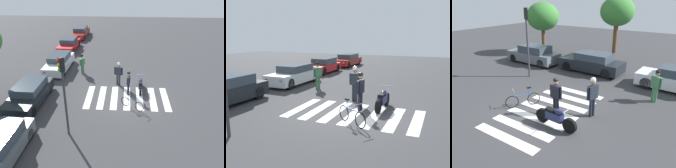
{
  "view_description": "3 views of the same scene",
  "coord_description": "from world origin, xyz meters",
  "views": [
    {
      "loc": [
        -13.87,
        0.19,
        8.24
      ],
      "look_at": [
        0.41,
        1.09,
        0.86
      ],
      "focal_mm": 36.21,
      "sensor_mm": 36.0,
      "label": 1
    },
    {
      "loc": [
        -10.4,
        -3.56,
        3.58
      ],
      "look_at": [
        0.82,
        1.15,
        1.12
      ],
      "focal_mm": 41.09,
      "sensor_mm": 36.0,
      "label": 2
    },
    {
      "loc": [
        5.97,
        -7.45,
        5.06
      ],
      "look_at": [
        0.09,
        1.27,
        0.98
      ],
      "focal_mm": 35.5,
      "sensor_mm": 36.0,
      "label": 3
    }
  ],
  "objects": [
    {
      "name": "ground_plane",
      "position": [
        0.0,
        0.0,
        0.0
      ],
      "size": [
        60.0,
        60.0,
        0.0
      ],
      "primitive_type": "plane",
      "color": "#38383A"
    },
    {
      "name": "police_motorcycle",
      "position": [
        1.17,
        -0.99,
        0.46
      ],
      "size": [
        2.08,
        0.62,
        1.04
      ],
      "color": "black",
      "rests_on": "ground_plane"
    },
    {
      "name": "leaning_bicycle",
      "position": [
        -1.29,
        -0.32,
        0.37
      ],
      "size": [
        1.0,
        1.46,
        0.99
      ],
      "color": "black",
      "rests_on": "ground_plane"
    },
    {
      "name": "officer_on_foot",
      "position": [
        0.55,
        -0.08,
        1.06
      ],
      "size": [
        0.68,
        0.25,
        1.83
      ],
      "color": "black",
      "rests_on": "ground_plane"
    },
    {
      "name": "officer_by_motorcycle",
      "position": [
        2.01,
        0.69,
        1.11
      ],
      "size": [
        0.34,
        0.68,
        1.9
      ],
      "color": "#1E232D",
      "rests_on": "ground_plane"
    },
    {
      "name": "pedestrian_bystander",
      "position": [
        3.99,
        3.88,
        1.01
      ],
      "size": [
        0.6,
        0.39,
        1.75
      ],
      "color": "#3F724C",
      "rests_on": "ground_plane"
    },
    {
      "name": "crosswalk_stripes",
      "position": [
        0.0,
        -0.0,
        0.0
      ],
      "size": [
        3.23,
        5.85,
        0.01
      ],
      "color": "silver",
      "rests_on": "ground_plane"
    },
    {
      "name": "car_white_van",
      "position": [
        4.75,
        6.13,
        0.67
      ],
      "size": [
        4.54,
        1.85,
        1.37
      ],
      "color": "black",
      "rests_on": "ground_plane"
    },
    {
      "name": "car_red_convertible",
      "position": [
        10.36,
        6.56,
        0.63
      ],
      "size": [
        4.08,
        1.86,
        1.3
      ],
      "color": "black",
      "rests_on": "ground_plane"
    },
    {
      "name": "car_maroon_wagon",
      "position": [
        15.78,
        6.27,
        0.62
      ],
      "size": [
        4.66,
        1.83,
        1.28
      ],
      "color": "black",
      "rests_on": "ground_plane"
    }
  ]
}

